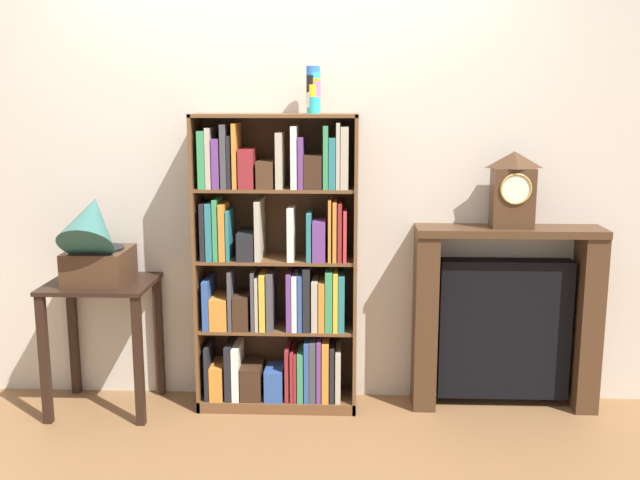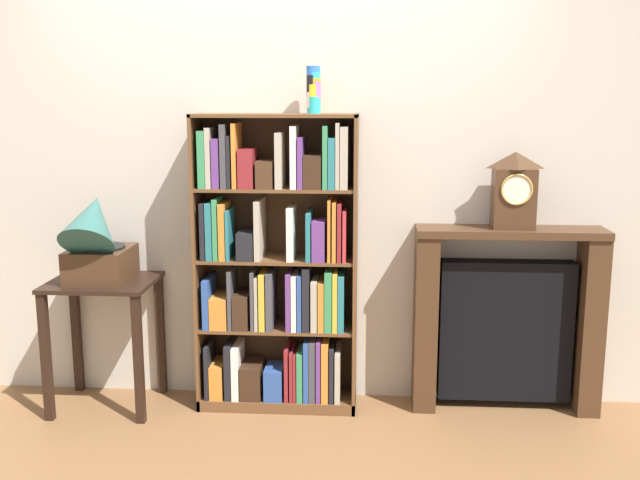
# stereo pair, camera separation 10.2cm
# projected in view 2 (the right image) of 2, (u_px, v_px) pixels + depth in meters

# --- Properties ---
(ground_plane) EXTENTS (7.65, 6.40, 0.02)m
(ground_plane) POSITION_uv_depth(u_px,v_px,m) (276.00, 414.00, 3.99)
(ground_plane) COLOR brown
(wall_back) EXTENTS (4.65, 0.08, 2.60)m
(wall_back) POSITION_uv_depth(u_px,v_px,m) (308.00, 167.00, 4.02)
(wall_back) COLOR beige
(wall_back) RESTS_ON ground
(bookshelf) EXTENTS (0.86, 0.29, 1.59)m
(bookshelf) POSITION_uv_depth(u_px,v_px,m) (277.00, 277.00, 3.95)
(bookshelf) COLOR brown
(bookshelf) RESTS_ON ground
(cup_stack) EXTENTS (0.07, 0.07, 0.24)m
(cup_stack) POSITION_uv_depth(u_px,v_px,m) (314.00, 90.00, 3.78)
(cup_stack) COLOR #28B2B7
(cup_stack) RESTS_ON bookshelf
(side_table_left) EXTENTS (0.55, 0.47, 0.71)m
(side_table_left) POSITION_uv_depth(u_px,v_px,m) (104.00, 313.00, 3.97)
(side_table_left) COLOR black
(side_table_left) RESTS_ON ground
(gramophone) EXTENTS (0.31, 0.47, 0.54)m
(gramophone) POSITION_uv_depth(u_px,v_px,m) (96.00, 240.00, 3.85)
(gramophone) COLOR #472D1C
(gramophone) RESTS_ON side_table_left
(fireplace_mantel) EXTENTS (0.99, 0.24, 1.00)m
(fireplace_mantel) POSITION_uv_depth(u_px,v_px,m) (506.00, 320.00, 3.97)
(fireplace_mantel) COLOR #472D1C
(fireplace_mantel) RESTS_ON ground
(mantel_clock) EXTENTS (0.21, 0.15, 0.40)m
(mantel_clock) POSITION_uv_depth(u_px,v_px,m) (514.00, 190.00, 3.81)
(mantel_clock) COLOR #472D1C
(mantel_clock) RESTS_ON fireplace_mantel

